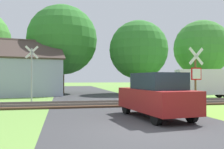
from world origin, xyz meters
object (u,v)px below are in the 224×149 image
stop_sign_near (196,75)px  tree_center (62,40)px  crossing_sign_far (32,69)px  mail_truck (202,82)px  house (21,76)px  tree_far (202,48)px  parked_car (156,95)px  tree_right (139,50)px

stop_sign_near → tree_center: (-6.35, 14.99, 3.78)m
crossing_sign_far → mail_truck: size_ratio=0.72×
house → tree_far: tree_far is taller
crossing_sign_far → tree_center: (2.04, 8.98, 3.36)m
mail_truck → parked_car: (-7.11, -8.26, -0.34)m
tree_right → parked_car: bearing=-105.3°
stop_sign_near → parked_car: size_ratio=0.74×
stop_sign_near → tree_right: tree_right is taller
stop_sign_near → crossing_sign_far: bearing=-45.2°
crossing_sign_far → tree_far: size_ratio=0.45×
tree_right → stop_sign_near: bearing=-95.6°
house → tree_far: bearing=-4.8°
stop_sign_near → parked_car: 3.50m
crossing_sign_far → house: (-1.58, 6.26, -0.34)m
tree_far → stop_sign_near: bearing=-122.4°
house → parked_car: bearing=-75.6°
mail_truck → crossing_sign_far: bearing=104.7°
tree_far → tree_right: size_ratio=1.10×
house → crossing_sign_far: bearing=-88.2°
stop_sign_near → tree_right: 13.59m
stop_sign_near → crossing_sign_far: crossing_sign_far is taller
tree_right → crossing_sign_far: bearing=-143.3°
tree_center → parked_car: size_ratio=2.18×
tree_center → mail_truck: (10.63, -8.61, -4.27)m
crossing_sign_far → mail_truck: (12.67, 0.37, -0.91)m
tree_right → parked_car: size_ratio=1.79×
mail_truck → stop_sign_near: bearing=159.2°
crossing_sign_far → house: house is taller
parked_car → house: bearing=110.1°
house → stop_sign_near: bearing=-63.3°
tree_center → tree_right: (7.65, -1.75, -1.04)m
house → tree_center: size_ratio=0.85×
house → parked_car: size_ratio=1.86×
parked_car → mail_truck: bearing=42.6°
parked_car → crossing_sign_far: bearing=118.4°
stop_sign_near → crossing_sign_far: (-8.39, 6.02, 0.41)m
stop_sign_near → house: size_ratio=0.40×
tree_far → parked_car: (-12.25, -16.73, -4.13)m
tree_far → tree_right: bearing=-168.8°
house → tree_center: tree_center is taller
tree_far → parked_car: bearing=-126.2°
stop_sign_near → house: (-9.97, 12.28, 0.07)m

